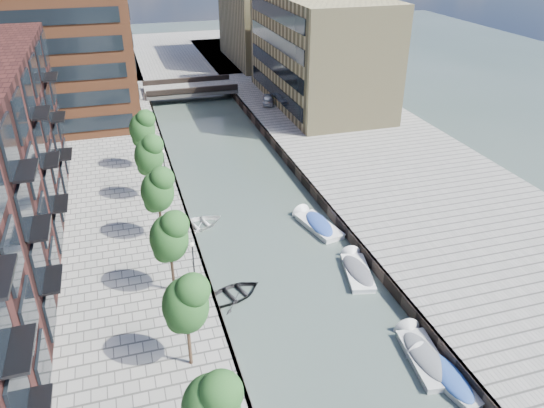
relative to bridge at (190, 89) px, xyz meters
name	(u,v)px	position (x,y,z in m)	size (l,w,h in m)	color
water	(243,191)	(0.00, -32.00, -1.39)	(300.00, 300.00, 0.00)	#38473F
quay_right	(393,167)	(16.00, -32.00, -0.89)	(20.00, 140.00, 1.00)	gray
quay_wall_left	(180,195)	(-6.10, -32.00, -0.89)	(0.25, 140.00, 1.00)	#332823
quay_wall_right	(303,179)	(6.10, -32.00, -0.89)	(0.25, 140.00, 1.00)	#332823
far_closure	(167,54)	(0.00, 28.00, -0.89)	(80.00, 40.00, 1.00)	gray
tan_block_near	(319,50)	(16.00, -10.00, 6.61)	(12.00, 25.00, 14.00)	#9C8D5F
tan_block_far	(264,13)	(16.00, 16.00, 7.61)	(12.00, 20.00, 16.00)	#9C8D5F
bridge	(190,89)	(0.00, 0.00, 0.00)	(13.00, 6.00, 1.30)	gray
tree_1	(211,405)	(-8.50, -61.00, 3.92)	(2.50, 2.50, 5.95)	#382619
tree_2	(185,302)	(-8.50, -54.00, 3.92)	(2.50, 2.50, 5.95)	#382619
tree_3	(169,235)	(-8.50, -47.00, 3.92)	(2.50, 2.50, 5.95)	#382619
tree_4	(157,189)	(-8.50, -40.00, 3.92)	(2.50, 2.50, 5.95)	#382619
tree_5	(149,154)	(-8.50, -33.00, 3.92)	(2.50, 2.50, 5.95)	#382619
tree_6	(142,127)	(-8.50, -26.00, 3.92)	(2.50, 2.50, 5.95)	#382619
lamp_1	(194,264)	(-7.20, -48.00, 2.12)	(0.24, 0.24, 4.12)	black
lamp_2	(165,167)	(-7.20, -32.00, 2.12)	(0.24, 0.24, 4.12)	black
sloop_3	(198,227)	(-5.33, -37.45, -1.39)	(3.26, 4.56, 0.94)	white
sloop_4	(234,296)	(-4.56, -47.57, -1.39)	(3.01, 4.21, 0.87)	black
motorboat_0	(443,375)	(5.15, -58.24, -1.19)	(2.77, 5.13, 1.62)	#AFAFAD
motorboat_1	(422,354)	(4.85, -56.42, -1.18)	(2.44, 5.40, 1.74)	beige
motorboat_3	(316,224)	(4.31, -40.19, -1.17)	(2.96, 5.65, 1.79)	white
motorboat_4	(356,269)	(4.80, -47.35, -1.19)	(2.73, 5.18, 1.64)	white
car	(268,100)	(9.19, -9.20, 0.24)	(1.50, 3.72, 1.27)	silver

